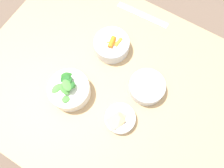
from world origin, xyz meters
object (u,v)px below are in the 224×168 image
bowl_carrots (112,45)px  ruler (143,15)px  bowl_beans_hotdog (147,87)px  bowl_greens (69,89)px  bowl_cookies (120,118)px

bowl_carrots → ruler: bearing=81.6°
bowl_carrots → bowl_beans_hotdog: bearing=-21.6°
bowl_greens → bowl_carrots: bearing=81.4°
bowl_carrots → bowl_greens: size_ratio=0.92×
bowl_carrots → bowl_cookies: bearing=-52.8°
bowl_carrots → bowl_greens: 0.27m
bowl_beans_hotdog → ruler: bowl_beans_hotdog is taller
bowl_greens → bowl_cookies: (0.24, 0.01, -0.02)m
bowl_greens → bowl_cookies: bearing=2.1°
bowl_beans_hotdog → bowl_cookies: size_ratio=1.21×
bowl_beans_hotdog → ruler: bearing=120.8°
bowl_cookies → ruler: bearing=108.3°
bowl_greens → ruler: bearing=81.5°
bowl_greens → bowl_beans_hotdog: bowl_greens is taller
bowl_beans_hotdog → bowl_cookies: bowl_beans_hotdog is taller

